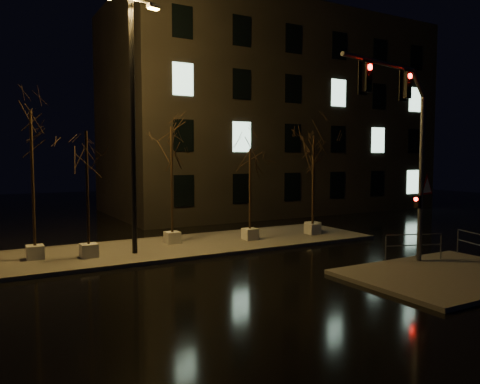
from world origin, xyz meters
TOP-DOWN VIEW (x-y plane):
  - ground at (0.00, 0.00)m, footprint 90.00×90.00m
  - median at (0.00, 6.00)m, footprint 22.00×5.00m
  - sidewalk_corner at (7.50, -3.50)m, footprint 7.00×5.00m
  - building at (14.00, 18.00)m, footprint 25.00×12.00m
  - tree_1 at (-4.90, 6.13)m, footprint 1.80×1.80m
  - tree_2 at (-2.96, 5.41)m, footprint 1.80×1.80m
  - tree_3 at (1.12, 6.59)m, footprint 1.80×1.80m
  - tree_4 at (4.84, 5.67)m, footprint 1.80×1.80m
  - tree_5 at (8.57, 5.45)m, footprint 1.80×1.80m
  - tree_6 at (8.98, 5.92)m, footprint 1.80×1.80m
  - traffic_signal_mast at (7.06, -1.90)m, footprint 5.94×1.23m
  - streetlight_main at (-1.09, 5.27)m, footprint 2.64×0.76m
  - guard_rail_a at (8.11, -1.50)m, footprint 2.28×0.86m
  - guard_rail_b at (10.50, -2.53)m, footprint 0.70×2.07m

SIDE VIEW (x-z plane):
  - ground at x=0.00m, z-range 0.00..0.00m
  - median at x=0.00m, z-range 0.00..0.15m
  - sidewalk_corner at x=7.50m, z-range 0.00..0.15m
  - guard_rail_b at x=10.50m, z-range 0.30..1.33m
  - guard_rail_a at x=8.11m, z-range 0.31..1.35m
  - tree_4 at x=4.84m, z-range 1.34..5.92m
  - tree_5 at x=8.57m, z-range 1.41..6.26m
  - tree_2 at x=-2.96m, z-range 1.51..6.76m
  - tree_6 at x=8.98m, z-range 1.53..6.88m
  - tree_3 at x=1.12m, z-range 1.60..7.22m
  - tree_1 at x=-4.90m, z-range 1.71..7.76m
  - traffic_signal_mast at x=7.06m, z-range 1.30..8.66m
  - streetlight_main at x=-1.09m, z-range 0.96..11.54m
  - building at x=14.00m, z-range 0.00..15.00m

